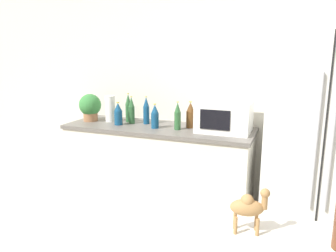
{
  "coord_description": "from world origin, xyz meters",
  "views": [
    {
      "loc": [
        0.7,
        -0.49,
        1.6
      ],
      "look_at": [
        -0.05,
        1.41,
        1.14
      ],
      "focal_mm": 35.0,
      "sensor_mm": 36.0,
      "label": 1
    }
  ],
  "objects_px": {
    "back_bottle_3": "(118,114)",
    "camel_figurine": "(249,207)",
    "back_bottle_1": "(155,117)",
    "paper_towel_roll": "(110,109)",
    "back_bottle_0": "(132,111)",
    "microwave": "(224,117)",
    "back_bottle_4": "(146,111)",
    "potted_plant": "(90,106)",
    "back_bottle_6": "(178,116)",
    "back_bottle_5": "(128,108)",
    "back_bottle_2": "(190,115)",
    "refrigerator": "(320,142)"
  },
  "relations": [
    {
      "from": "back_bottle_0",
      "to": "potted_plant",
      "type": "bearing_deg",
      "value": -174.29
    },
    {
      "from": "camel_figurine",
      "to": "back_bottle_4",
      "type": "bearing_deg",
      "value": 123.43
    },
    {
      "from": "back_bottle_0",
      "to": "back_bottle_5",
      "type": "xyz_separation_m",
      "value": [
        -0.07,
        0.06,
        0.01
      ]
    },
    {
      "from": "potted_plant",
      "to": "back_bottle_2",
      "type": "distance_m",
      "value": 1.09
    },
    {
      "from": "camel_figurine",
      "to": "back_bottle_2",
      "type": "bearing_deg",
      "value": 112.77
    },
    {
      "from": "back_bottle_4",
      "to": "back_bottle_6",
      "type": "distance_m",
      "value": 0.4
    },
    {
      "from": "potted_plant",
      "to": "back_bottle_6",
      "type": "bearing_deg",
      "value": -2.53
    },
    {
      "from": "microwave",
      "to": "back_bottle_4",
      "type": "distance_m",
      "value": 0.81
    },
    {
      "from": "back_bottle_6",
      "to": "microwave",
      "type": "bearing_deg",
      "value": 10.8
    },
    {
      "from": "paper_towel_roll",
      "to": "camel_figurine",
      "type": "bearing_deg",
      "value": -48.58
    },
    {
      "from": "potted_plant",
      "to": "microwave",
      "type": "height_order",
      "value": "potted_plant"
    },
    {
      "from": "microwave",
      "to": "back_bottle_4",
      "type": "height_order",
      "value": "back_bottle_4"
    },
    {
      "from": "refrigerator",
      "to": "microwave",
      "type": "distance_m",
      "value": 0.82
    },
    {
      "from": "back_bottle_4",
      "to": "back_bottle_5",
      "type": "bearing_deg",
      "value": 174.17
    },
    {
      "from": "back_bottle_1",
      "to": "back_bottle_5",
      "type": "xyz_separation_m",
      "value": [
        -0.38,
        0.17,
        0.03
      ]
    },
    {
      "from": "paper_towel_roll",
      "to": "back_bottle_0",
      "type": "bearing_deg",
      "value": -0.29
    },
    {
      "from": "back_bottle_2",
      "to": "camel_figurine",
      "type": "xyz_separation_m",
      "value": [
        0.81,
        -1.94,
        0.09
      ]
    },
    {
      "from": "back_bottle_1",
      "to": "back_bottle_4",
      "type": "bearing_deg",
      "value": 136.97
    },
    {
      "from": "potted_plant",
      "to": "microwave",
      "type": "distance_m",
      "value": 1.42
    },
    {
      "from": "paper_towel_roll",
      "to": "microwave",
      "type": "distance_m",
      "value": 1.2
    },
    {
      "from": "back_bottle_1",
      "to": "back_bottle_2",
      "type": "relative_size",
      "value": 0.93
    },
    {
      "from": "refrigerator",
      "to": "back_bottle_6",
      "type": "relative_size",
      "value": 6.73
    },
    {
      "from": "refrigerator",
      "to": "back_bottle_1",
      "type": "bearing_deg",
      "value": -179.64
    },
    {
      "from": "back_bottle_5",
      "to": "back_bottle_6",
      "type": "bearing_deg",
      "value": -14.11
    },
    {
      "from": "back_bottle_1",
      "to": "camel_figurine",
      "type": "bearing_deg",
      "value": -57.97
    },
    {
      "from": "back_bottle_4",
      "to": "camel_figurine",
      "type": "distance_m",
      "value": 2.33
    },
    {
      "from": "refrigerator",
      "to": "back_bottle_4",
      "type": "distance_m",
      "value": 1.62
    },
    {
      "from": "back_bottle_3",
      "to": "back_bottle_5",
      "type": "distance_m",
      "value": 0.18
    },
    {
      "from": "refrigerator",
      "to": "back_bottle_0",
      "type": "xyz_separation_m",
      "value": [
        -1.76,
        0.1,
        0.13
      ]
    },
    {
      "from": "potted_plant",
      "to": "back_bottle_0",
      "type": "relative_size",
      "value": 1.03
    },
    {
      "from": "back_bottle_4",
      "to": "back_bottle_2",
      "type": "bearing_deg",
      "value": -0.87
    },
    {
      "from": "back_bottle_3",
      "to": "camel_figurine",
      "type": "relative_size",
      "value": 1.46
    },
    {
      "from": "potted_plant",
      "to": "refrigerator",
      "type": "bearing_deg",
      "value": -1.47
    },
    {
      "from": "back_bottle_0",
      "to": "back_bottle_3",
      "type": "distance_m",
      "value": 0.15
    },
    {
      "from": "back_bottle_4",
      "to": "back_bottle_5",
      "type": "relative_size",
      "value": 0.94
    },
    {
      "from": "back_bottle_0",
      "to": "camel_figurine",
      "type": "bearing_deg",
      "value": -53.1
    },
    {
      "from": "paper_towel_roll",
      "to": "microwave",
      "type": "xyz_separation_m",
      "value": [
        1.2,
        -0.01,
        0.0
      ]
    },
    {
      "from": "potted_plant",
      "to": "back_bottle_3",
      "type": "bearing_deg",
      "value": -9.73
    },
    {
      "from": "paper_towel_roll",
      "to": "back_bottle_2",
      "type": "bearing_deg",
      "value": 1.95
    },
    {
      "from": "potted_plant",
      "to": "back_bottle_2",
      "type": "bearing_deg",
      "value": 4.09
    },
    {
      "from": "back_bottle_3",
      "to": "back_bottle_1",
      "type": "bearing_deg",
      "value": -0.32
    },
    {
      "from": "back_bottle_4",
      "to": "camel_figurine",
      "type": "relative_size",
      "value": 1.78
    },
    {
      "from": "back_bottle_6",
      "to": "back_bottle_0",
      "type": "bearing_deg",
      "value": 170.32
    },
    {
      "from": "camel_figurine",
      "to": "back_bottle_3",
      "type": "bearing_deg",
      "value": 130.32
    },
    {
      "from": "refrigerator",
      "to": "back_bottle_2",
      "type": "height_order",
      "value": "refrigerator"
    },
    {
      "from": "potted_plant",
      "to": "back_bottle_5",
      "type": "distance_m",
      "value": 0.41
    },
    {
      "from": "potted_plant",
      "to": "back_bottle_0",
      "type": "xyz_separation_m",
      "value": [
        0.47,
        0.05,
        -0.02
      ]
    },
    {
      "from": "microwave",
      "to": "back_bottle_6",
      "type": "xyz_separation_m",
      "value": [
        -0.42,
        -0.08,
        -0.01
      ]
    },
    {
      "from": "potted_plant",
      "to": "back_bottle_3",
      "type": "height_order",
      "value": "potted_plant"
    },
    {
      "from": "back_bottle_0",
      "to": "back_bottle_6",
      "type": "distance_m",
      "value": 0.54
    }
  ]
}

